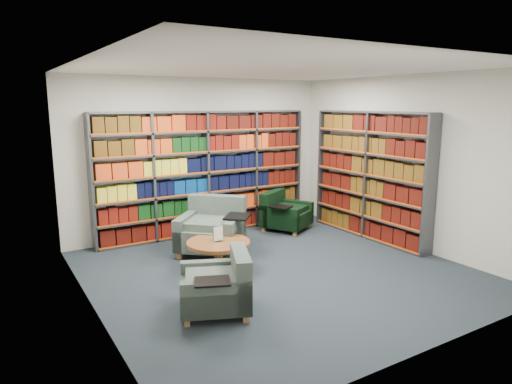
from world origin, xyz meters
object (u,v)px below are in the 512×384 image
chair_teal_left (213,230)px  chair_teal_front (221,288)px  chair_green_right (283,214)px  coffee_table (218,247)px

chair_teal_left → chair_teal_front: chair_teal_left is taller
chair_teal_left → chair_teal_front: 2.20m
chair_green_right → chair_teal_left: bearing=-164.3°
coffee_table → chair_green_right: bearing=32.9°
chair_teal_front → coffee_table: bearing=64.6°
chair_teal_left → coffee_table: bearing=-111.0°
chair_green_right → coffee_table: size_ratio=1.17×
chair_green_right → chair_teal_front: size_ratio=1.02×
chair_teal_left → chair_green_right: chair_teal_left is taller
chair_teal_left → chair_green_right: size_ratio=1.26×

